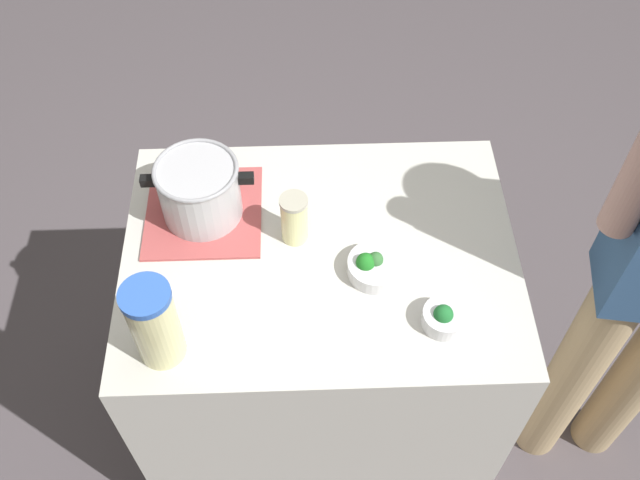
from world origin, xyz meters
The scene contains 8 objects.
ground_plane centered at (0.00, 0.00, 0.00)m, with size 8.00×8.00×0.00m, color #554D51.
counter_slab centered at (0.00, 0.00, 0.47)m, with size 1.00×0.76×0.94m, color beige.
dish_cloth centered at (-0.30, 0.14, 0.94)m, with size 0.30×0.31×0.01m, color #B54D4D.
cooking_pot centered at (-0.30, 0.14, 1.03)m, with size 0.28×0.21×0.17m.
lemonade_pitcher centered at (-0.37, -0.27, 1.06)m, with size 0.11×0.11×0.24m.
mason_jar centered at (-0.06, 0.05, 1.01)m, with size 0.07×0.07×0.15m.
broccoli_bowl_front centered at (0.13, -0.07, 0.97)m, with size 0.14×0.14×0.07m.
broccoli_bowl_center centered at (0.28, -0.22, 0.97)m, with size 0.10×0.10×0.07m.
Camera 1 is at (-0.04, -1.07, 2.41)m, focal length 40.24 mm.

